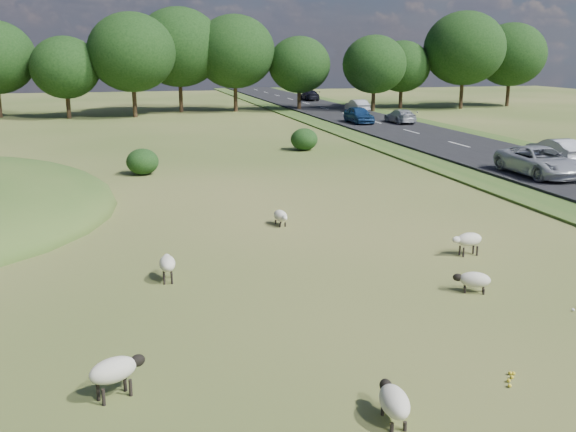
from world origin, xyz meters
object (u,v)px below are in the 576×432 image
object	(u,v)px
sheep_5	(115,370)
car_1	(540,161)
sheep_2	(167,263)
sheep_3	(474,280)
car_4	(357,106)
car_5	(556,150)
sheep_0	(468,240)
car_3	(309,95)
car_2	(400,116)
sheep_1	(281,216)
sheep_4	(394,401)
car_0	(359,115)

from	to	relation	value
sheep_5	car_1	xyz separation A→B (m)	(22.14, 17.60, 0.42)
sheep_2	sheep_3	xyz separation A→B (m)	(8.44, -3.19, -0.16)
sheep_3	car_4	xyz separation A→B (m)	(15.99, 52.20, 0.56)
sheep_2	sheep_5	xyz separation A→B (m)	(-1.51, -6.60, 0.05)
car_1	car_5	world-z (taller)	car_1
sheep_0	car_3	bearing A→B (deg)	-105.01
sheep_2	sheep_5	world-z (taller)	sheep_5
car_1	car_2	size ratio (longest dim) A/B	1.26
sheep_1	car_5	world-z (taller)	car_5
sheep_1	sheep_3	xyz separation A→B (m)	(3.59, -8.55, 0.00)
sheep_1	sheep_3	world-z (taller)	same
car_5	sheep_1	bearing A→B (deg)	25.63
car_2	car_3	xyz separation A→B (m)	(0.00, 30.26, 0.05)
sheep_0	sheep_4	distance (m)	10.96
sheep_2	sheep_3	world-z (taller)	sheep_2
sheep_4	car_1	bearing A→B (deg)	-34.94
sheep_4	car_5	xyz separation A→B (m)	(20.93, 23.56, 0.52)
car_0	car_3	xyz separation A→B (m)	(3.80, 29.34, -0.08)
sheep_3	sheep_4	xyz separation A→B (m)	(-4.94, -5.61, 0.05)
car_1	car_5	size ratio (longest dim) A/B	1.30
sheep_2	car_3	distance (m)	72.04
sheep_1	car_3	world-z (taller)	car_3
sheep_4	sheep_5	world-z (taller)	sheep_5
sheep_1	sheep_5	bearing A→B (deg)	-34.15
car_0	car_1	distance (m)	27.44
sheep_3	car_1	size ratio (longest dim) A/B	0.20
sheep_4	sheep_5	distance (m)	5.48
sheep_2	sheep_5	size ratio (longest dim) A/B	0.89
sheep_5	car_3	size ratio (longest dim) A/B	0.26
sheep_3	car_2	xyz separation A→B (m)	(15.99, 40.70, 0.50)
sheep_4	car_5	distance (m)	31.52
sheep_4	car_0	xyz separation A→B (m)	(17.13, 47.23, 0.58)
sheep_1	car_5	distance (m)	21.73
car_2	car_5	size ratio (longest dim) A/B	1.03
car_3	car_5	xyz separation A→B (m)	(0.00, -53.01, 0.02)
sheep_3	sheep_4	distance (m)	7.48
sheep_2	car_4	bearing A→B (deg)	-23.73
car_0	car_4	size ratio (longest dim) A/B	1.06
car_1	car_5	distance (m)	5.35
sheep_2	car_4	size ratio (longest dim) A/B	0.26
car_2	car_5	bearing A→B (deg)	90.00
car_4	sheep_5	bearing A→B (deg)	64.99
car_3	car_5	bearing A→B (deg)	90.00
sheep_2	car_2	size ratio (longest dim) A/B	0.25
sheep_5	car_0	xyz separation A→B (m)	(22.14, 45.03, 0.42)
sheep_3	car_5	size ratio (longest dim) A/B	0.26
car_1	sheep_3	bearing A→B (deg)	-130.68
sheep_0	sheep_3	bearing A→B (deg)	59.67
sheep_2	car_1	world-z (taller)	car_1
sheep_4	sheep_1	bearing A→B (deg)	0.50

